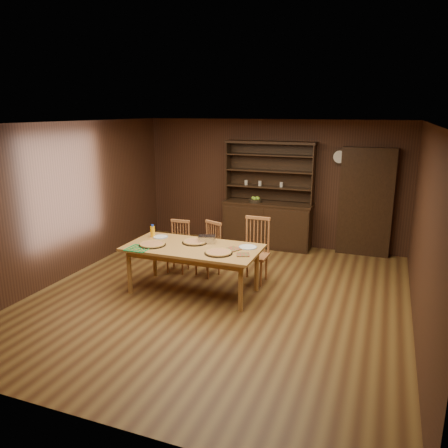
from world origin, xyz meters
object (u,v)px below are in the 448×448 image
at_px(dining_table, 193,251).
at_px(juice_bottle, 153,231).
at_px(chair_left, 179,244).
at_px(chair_right, 256,248).
at_px(china_hutch, 268,219).
at_px(chair_center, 210,247).

bearing_deg(dining_table, juice_bottle, 164.02).
height_order(chair_left, chair_right, chair_right).
xyz_separation_m(china_hutch, chair_right, (0.32, -1.91, -0.02)).
bearing_deg(chair_right, chair_center, -179.75).
xyz_separation_m(chair_left, chair_right, (1.41, 0.02, 0.10)).
height_order(china_hutch, chair_left, china_hutch).
bearing_deg(juice_bottle, chair_center, 36.58).
bearing_deg(chair_left, chair_center, -1.16).
height_order(china_hutch, chair_center, china_hutch).
bearing_deg(dining_table, chair_center, 94.08).
bearing_deg(juice_bottle, dining_table, -15.98).
bearing_deg(china_hutch, chair_right, -80.59).
bearing_deg(chair_center, dining_table, -64.05).
relative_size(chair_center, chair_right, 0.86).
relative_size(dining_table, chair_left, 2.28).
distance_m(chair_left, chair_center, 0.59).
height_order(china_hutch, chair_right, china_hutch).
distance_m(dining_table, chair_center, 0.84).
bearing_deg(chair_right, dining_table, -132.60).
relative_size(chair_left, juice_bottle, 4.38).
relative_size(chair_left, chair_right, 0.84).
bearing_deg(chair_left, chair_right, -2.37).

